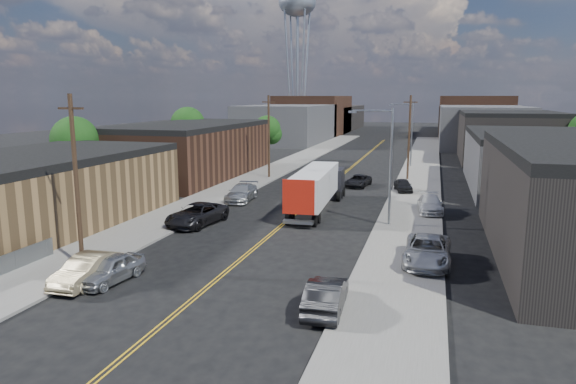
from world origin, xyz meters
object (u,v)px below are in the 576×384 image
Objects in this scene: car_left_c at (197,214)px; car_left_d at (242,193)px; car_right_lot_b at (430,204)px; car_left_b at (87,270)px; car_right_oncoming at (326,295)px; car_ahead_truck at (358,181)px; car_right_lot_c at (403,185)px; water_tower at (297,8)px; car_right_lot_a at (427,250)px; semi_truck at (319,186)px; car_left_a at (111,269)px.

car_left_c is 1.09× the size of car_left_d.
car_left_b is at bearing -132.49° from car_right_lot_b.
car_right_lot_b is at bearing -104.63° from car_right_oncoming.
car_right_lot_c is at bearing -17.91° from car_ahead_truck.
car_ahead_truck is (9.58, 11.03, -0.14)m from car_left_d.
car_right_lot_b is at bearing -67.52° from water_tower.
car_left_c is at bearing -107.37° from car_ahead_truck.
car_left_c is 1.27× the size of car_right_oncoming.
car_right_lot_c is at bearing 98.02° from car_right_lot_a.
water_tower is 103.96m from car_right_lot_a.
car_left_b is at bearing -98.19° from car_ahead_truck.
car_ahead_truck is at bearing 72.47° from car_left_b.
car_left_b is 22.97m from car_left_d.
car_left_c is 19.56m from car_right_lot_b.
semi_truck is 21.93m from car_left_a.
car_ahead_truck is at bearing -87.70° from car_right_oncoming.
semi_truck reaches higher than car_left_a.
car_left_c is (-7.90, -8.05, -1.31)m from semi_truck.
car_left_c is 18.19m from car_right_lot_a.
car_left_a is 27.13m from car_right_lot_b.
semi_truck is 3.84× the size of car_right_lot_c.
car_left_a is 0.89× the size of car_right_lot_b.
semi_truck is 3.12× the size of car_ahead_truck.
car_right_oncoming is at bearing -107.18° from car_right_lot_c.
semi_truck reaches higher than car_left_c.
car_right_lot_b is at bearing -87.65° from car_right_lot_c.
semi_truck reaches higher than car_right_oncoming.
car_left_b is 35.31m from car_ahead_truck.
car_left_b is 13.31m from car_left_c.
water_tower reaches higher than car_ahead_truck.
car_right_oncoming is 9.13m from car_right_lot_a.
car_right_lot_a reaches higher than car_right_lot_c.
car_right_lot_c reaches higher than car_ahead_truck.
car_left_d is (-1.10, 22.42, 0.06)m from car_left_a.
semi_truck is 12.84m from car_ahead_truck.
car_right_lot_c is (13.50, 31.06, 0.06)m from car_left_a.
car_left_c reaches higher than car_left_b.
car_right_lot_b is (17.40, -0.73, 0.06)m from car_left_d.
car_ahead_truck is (-7.82, 26.00, -0.30)m from car_right_lot_a.
water_tower is 7.89× the size of car_right_oncoming.
car_right_lot_a is 14.24m from car_right_lot_b.
car_right_lot_b is at bearing 50.17° from car_left_b.
water_tower is at bearing 117.80° from car_ahead_truck.
semi_truck is 22.80m from car_left_b.
car_right_oncoming is at bearing -37.75° from car_left_c.
car_right_oncoming is 0.82× the size of car_right_lot_a.
car_right_lot_a is at bearing -70.66° from water_tower.
water_tower is 6.46× the size of car_right_lot_a.
car_ahead_truck is (8.48, 33.44, -0.09)m from car_left_a.
water_tower is 78.47m from car_ahead_truck.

